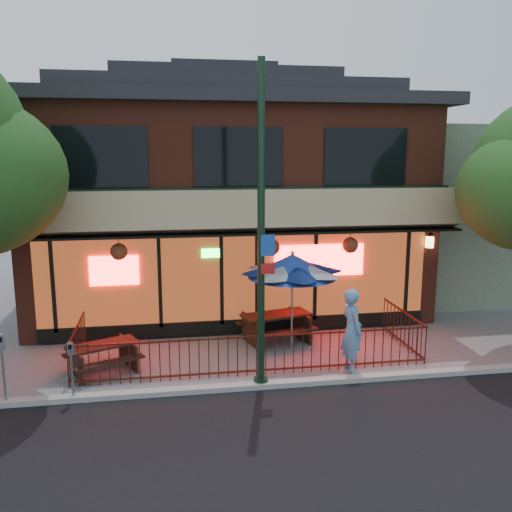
{
  "coord_description": "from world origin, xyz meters",
  "views": [
    {
      "loc": [
        -1.95,
        -11.55,
        5.1
      ],
      "look_at": [
        0.29,
        2.0,
        2.49
      ],
      "focal_mm": 38.0,
      "sensor_mm": 36.0,
      "label": 1
    }
  ],
  "objects_px": {
    "picnic_table_right": "(276,323)",
    "pedestrian": "(352,330)",
    "street_light": "(261,247)",
    "parking_meter_far": "(2,358)",
    "patio_umbrella": "(292,266)",
    "picnic_table_left": "(103,353)",
    "parking_meter_near": "(71,362)"
  },
  "relations": [
    {
      "from": "pedestrian",
      "to": "parking_meter_near",
      "type": "xyz_separation_m",
      "value": [
        -6.26,
        -0.58,
        -0.14
      ]
    },
    {
      "from": "pedestrian",
      "to": "parking_meter_far",
      "type": "bearing_deg",
      "value": 86.18
    },
    {
      "from": "picnic_table_left",
      "to": "patio_umbrella",
      "type": "xyz_separation_m",
      "value": [
        4.75,
        0.78,
        1.8
      ]
    },
    {
      "from": "picnic_table_left",
      "to": "pedestrian",
      "type": "xyz_separation_m",
      "value": [
        5.81,
        -0.91,
        0.55
      ]
    },
    {
      "from": "street_light",
      "to": "patio_umbrella",
      "type": "relative_size",
      "value": 2.65
    },
    {
      "from": "pedestrian",
      "to": "parking_meter_far",
      "type": "height_order",
      "value": "pedestrian"
    },
    {
      "from": "picnic_table_right",
      "to": "street_light",
      "type": "bearing_deg",
      "value": -107.93
    },
    {
      "from": "street_light",
      "to": "picnic_table_left",
      "type": "bearing_deg",
      "value": 158.35
    },
    {
      "from": "street_light",
      "to": "patio_umbrella",
      "type": "distance_m",
      "value": 2.66
    },
    {
      "from": "patio_umbrella",
      "to": "parking_meter_near",
      "type": "xyz_separation_m",
      "value": [
        -5.21,
        -2.27,
        -1.39
      ]
    },
    {
      "from": "street_light",
      "to": "pedestrian",
      "type": "distance_m",
      "value": 3.16
    },
    {
      "from": "pedestrian",
      "to": "parking_meter_far",
      "type": "distance_m",
      "value": 7.62
    },
    {
      "from": "picnic_table_left",
      "to": "parking_meter_far",
      "type": "xyz_separation_m",
      "value": [
        -1.79,
        -1.49,
        0.58
      ]
    },
    {
      "from": "pedestrian",
      "to": "patio_umbrella",
      "type": "bearing_deg",
      "value": 23.84
    },
    {
      "from": "street_light",
      "to": "parking_meter_far",
      "type": "relative_size",
      "value": 4.58
    },
    {
      "from": "street_light",
      "to": "pedestrian",
      "type": "xyz_separation_m",
      "value": [
        2.26,
        0.5,
        -2.14
      ]
    },
    {
      "from": "parking_meter_near",
      "to": "parking_meter_far",
      "type": "relative_size",
      "value": 0.83
    },
    {
      "from": "picnic_table_left",
      "to": "picnic_table_right",
      "type": "bearing_deg",
      "value": 17.38
    },
    {
      "from": "street_light",
      "to": "patio_umbrella",
      "type": "bearing_deg",
      "value": 61.2
    },
    {
      "from": "street_light",
      "to": "parking_meter_near",
      "type": "height_order",
      "value": "street_light"
    },
    {
      "from": "parking_meter_far",
      "to": "patio_umbrella",
      "type": "bearing_deg",
      "value": 19.13
    },
    {
      "from": "street_light",
      "to": "pedestrian",
      "type": "height_order",
      "value": "street_light"
    },
    {
      "from": "parking_meter_far",
      "to": "street_light",
      "type": "bearing_deg",
      "value": 0.83
    },
    {
      "from": "picnic_table_right",
      "to": "parking_meter_near",
      "type": "bearing_deg",
      "value": -149.6
    },
    {
      "from": "patio_umbrella",
      "to": "pedestrian",
      "type": "xyz_separation_m",
      "value": [
        1.06,
        -1.69,
        -1.25
      ]
    },
    {
      "from": "pedestrian",
      "to": "street_light",
      "type": "bearing_deg",
      "value": 94.36
    },
    {
      "from": "patio_umbrella",
      "to": "parking_meter_near",
      "type": "height_order",
      "value": "patio_umbrella"
    },
    {
      "from": "pedestrian",
      "to": "picnic_table_left",
      "type": "bearing_deg",
      "value": 72.95
    },
    {
      "from": "pedestrian",
      "to": "parking_meter_near",
      "type": "bearing_deg",
      "value": 87.1
    },
    {
      "from": "picnic_table_left",
      "to": "pedestrian",
      "type": "relative_size",
      "value": 0.99
    },
    {
      "from": "picnic_table_right",
      "to": "pedestrian",
      "type": "distance_m",
      "value": 2.71
    },
    {
      "from": "street_light",
      "to": "picnic_table_right",
      "type": "relative_size",
      "value": 3.27
    }
  ]
}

